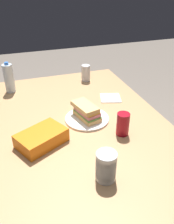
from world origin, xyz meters
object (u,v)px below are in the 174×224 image
sandwich (86,111)px  plastic_cup_stack (106,166)px  dining_table (79,137)px  soda_can_silver (86,73)px  water_bottle_tall (9,78)px  chip_bag (42,138)px  paper_plate (87,119)px  soda_can_red (123,124)px

sandwich → plastic_cup_stack: size_ratio=1.51×
dining_table → soda_can_silver: (0.56, -0.23, 0.15)m
water_bottle_tall → chip_bag: bearing=-170.5°
paper_plate → plastic_cup_stack: (-0.45, 0.07, 0.06)m
paper_plate → soda_can_red: bearing=-145.5°
dining_table → sandwich: size_ratio=7.43×
chip_bag → dining_table: bearing=-0.6°
paper_plate → dining_table: bearing=115.5°
paper_plate → plastic_cup_stack: bearing=171.1°
paper_plate → water_bottle_tall: 0.65m
soda_can_red → plastic_cup_stack: bearing=142.3°
water_bottle_tall → soda_can_silver: water_bottle_tall is taller
soda_can_red → water_bottle_tall: size_ratio=0.57×
soda_can_silver → plastic_cup_stack: bearing=166.3°
dining_table → paper_plate: paper_plate is taller
paper_plate → soda_can_silver: 0.56m
soda_can_red → plastic_cup_stack: (-0.26, 0.20, 0.00)m
sandwich → plastic_cup_stack: (-0.45, 0.07, 0.01)m
sandwich → soda_can_silver: soda_can_silver is taller
soda_can_red → chip_bag: soda_can_red is taller
dining_table → paper_plate: bearing=-64.5°
chip_bag → water_bottle_tall: bearing=72.3°
sandwich → plastic_cup_stack: 0.46m
soda_can_red → soda_can_silver: same height
paper_plate → plastic_cup_stack: plastic_cup_stack is taller
water_bottle_tall → soda_can_silver: bearing=-88.4°
plastic_cup_stack → sandwich: bearing=-8.5°
sandwich → water_bottle_tall: size_ratio=0.93×
dining_table → water_bottle_tall: bearing=31.2°
chip_bag → plastic_cup_stack: plastic_cup_stack is taller
dining_table → chip_bag: bearing=116.6°
soda_can_red → plastic_cup_stack: plastic_cup_stack is taller
paper_plate → water_bottle_tall: (0.52, 0.39, 0.09)m
chip_bag → soda_can_silver: size_ratio=1.89×
water_bottle_tall → plastic_cup_stack: water_bottle_tall is taller
dining_table → water_bottle_tall: water_bottle_tall is taller
plastic_cup_stack → soda_can_silver: size_ratio=1.07×
dining_table → soda_can_silver: size_ratio=12.02×
dining_table → paper_plate: (0.03, -0.06, 0.10)m
plastic_cup_stack → paper_plate: bearing=-8.9°
paper_plate → sandwich: bearing=41.5°
sandwich → soda_can_silver: bearing=-17.9°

